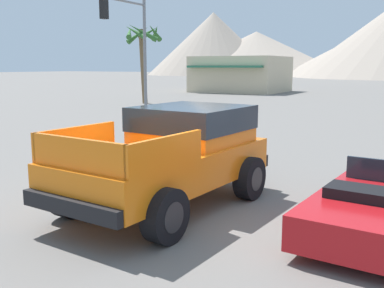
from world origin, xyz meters
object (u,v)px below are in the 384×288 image
at_px(orange_pickup_truck, 175,150).
at_px(traffic_light_main, 128,35).
at_px(red_convertible_car, 384,204).
at_px(palm_tree_tall, 143,43).

bearing_deg(orange_pickup_truck, traffic_light_main, 135.31).
bearing_deg(red_convertible_car, orange_pickup_truck, -168.76).
distance_m(orange_pickup_truck, traffic_light_main, 14.55).
height_order(orange_pickup_truck, palm_tree_tall, palm_tree_tall).
bearing_deg(traffic_light_main, palm_tree_tall, -148.99).
bearing_deg(palm_tree_tall, orange_pickup_truck, -53.31).
relative_size(traffic_light_main, palm_tree_tall, 1.07).
bearing_deg(palm_tree_tall, red_convertible_car, -46.12).
bearing_deg(palm_tree_tall, traffic_light_main, -58.99).
height_order(traffic_light_main, palm_tree_tall, traffic_light_main).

